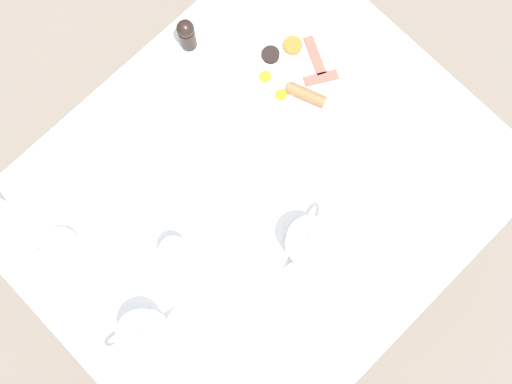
{
  "coord_description": "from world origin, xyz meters",
  "views": [
    {
      "loc": [
        0.21,
        -0.2,
        2.22
      ],
      "look_at": [
        0.0,
        0.0,
        0.8
      ],
      "focal_mm": 42.0,
      "sensor_mm": 36.0,
      "label": 1
    }
  ],
  "objects_px": {
    "teacup_with_saucer_left": "(63,247)",
    "wine_glass_spare": "(176,253)",
    "teapot_near": "(307,242)",
    "pepper_grinder": "(187,34)",
    "water_glass_tall": "(136,113)",
    "knife_by_plate": "(445,191)",
    "teapot_far": "(143,333)",
    "fork_by_plate": "(119,173)",
    "breakfast_plate": "(292,75)"
  },
  "relations": [
    {
      "from": "water_glass_tall",
      "to": "knife_by_plate",
      "type": "distance_m",
      "value": 0.78
    },
    {
      "from": "water_glass_tall",
      "to": "knife_by_plate",
      "type": "xyz_separation_m",
      "value": [
        0.66,
        0.41,
        -0.05
      ]
    },
    {
      "from": "teapot_far",
      "to": "pepper_grinder",
      "type": "height_order",
      "value": "teapot_far"
    },
    {
      "from": "breakfast_plate",
      "to": "knife_by_plate",
      "type": "relative_size",
      "value": 1.47
    },
    {
      "from": "teapot_near",
      "to": "fork_by_plate",
      "type": "xyz_separation_m",
      "value": [
        -0.45,
        -0.2,
        -0.05
      ]
    },
    {
      "from": "teapot_far",
      "to": "teacup_with_saucer_left",
      "type": "distance_m",
      "value": 0.28
    },
    {
      "from": "teacup_with_saucer_left",
      "to": "fork_by_plate",
      "type": "bearing_deg",
      "value": 103.42
    },
    {
      "from": "teapot_far",
      "to": "wine_glass_spare",
      "type": "bearing_deg",
      "value": 44.49
    },
    {
      "from": "teapot_near",
      "to": "pepper_grinder",
      "type": "bearing_deg",
      "value": -124.51
    },
    {
      "from": "knife_by_plate",
      "to": "breakfast_plate",
      "type": "bearing_deg",
      "value": -173.44
    },
    {
      "from": "wine_glass_spare",
      "to": "pepper_grinder",
      "type": "distance_m",
      "value": 0.54
    },
    {
      "from": "teapot_near",
      "to": "teapot_far",
      "type": "relative_size",
      "value": 1.0
    },
    {
      "from": "water_glass_tall",
      "to": "pepper_grinder",
      "type": "distance_m",
      "value": 0.24
    },
    {
      "from": "breakfast_plate",
      "to": "wine_glass_spare",
      "type": "xyz_separation_m",
      "value": [
        0.13,
        -0.52,
        0.03
      ]
    },
    {
      "from": "teacup_with_saucer_left",
      "to": "pepper_grinder",
      "type": "relative_size",
      "value": 1.37
    },
    {
      "from": "teapot_far",
      "to": "knife_by_plate",
      "type": "bearing_deg",
      "value": -0.24
    },
    {
      "from": "pepper_grinder",
      "to": "wine_glass_spare",
      "type": "bearing_deg",
      "value": -45.89
    },
    {
      "from": "water_glass_tall",
      "to": "knife_by_plate",
      "type": "relative_size",
      "value": 0.57
    },
    {
      "from": "teacup_with_saucer_left",
      "to": "fork_by_plate",
      "type": "relative_size",
      "value": 1.08
    },
    {
      "from": "teapot_far",
      "to": "fork_by_plate",
      "type": "xyz_separation_m",
      "value": [
        -0.33,
        0.21,
        -0.05
      ]
    },
    {
      "from": "teapot_near",
      "to": "wine_glass_spare",
      "type": "height_order",
      "value": "teapot_near"
    },
    {
      "from": "teapot_near",
      "to": "water_glass_tall",
      "type": "height_order",
      "value": "teapot_near"
    },
    {
      "from": "wine_glass_spare",
      "to": "knife_by_plate",
      "type": "xyz_separation_m",
      "value": [
        0.34,
        0.57,
        -0.04
      ]
    },
    {
      "from": "breakfast_plate",
      "to": "pepper_grinder",
      "type": "bearing_deg",
      "value": -152.81
    },
    {
      "from": "teapot_near",
      "to": "wine_glass_spare",
      "type": "xyz_separation_m",
      "value": [
        -0.2,
        -0.24,
        -0.01
      ]
    },
    {
      "from": "teapot_near",
      "to": "pepper_grinder",
      "type": "height_order",
      "value": "teapot_near"
    },
    {
      "from": "teacup_with_saucer_left",
      "to": "wine_glass_spare",
      "type": "distance_m",
      "value": 0.27
    },
    {
      "from": "teapot_near",
      "to": "wine_glass_spare",
      "type": "distance_m",
      "value": 0.31
    },
    {
      "from": "teapot_near",
      "to": "fork_by_plate",
      "type": "distance_m",
      "value": 0.49
    },
    {
      "from": "teacup_with_saucer_left",
      "to": "water_glass_tall",
      "type": "height_order",
      "value": "water_glass_tall"
    },
    {
      "from": "fork_by_plate",
      "to": "knife_by_plate",
      "type": "bearing_deg",
      "value": 42.22
    },
    {
      "from": "teacup_with_saucer_left",
      "to": "knife_by_plate",
      "type": "xyz_separation_m",
      "value": [
        0.54,
        0.76,
        -0.02
      ]
    },
    {
      "from": "breakfast_plate",
      "to": "pepper_grinder",
      "type": "relative_size",
      "value": 2.56
    },
    {
      "from": "teacup_with_saucer_left",
      "to": "knife_by_plate",
      "type": "bearing_deg",
      "value": 54.27
    },
    {
      "from": "teacup_with_saucer_left",
      "to": "wine_glass_spare",
      "type": "relative_size",
      "value": 1.69
    },
    {
      "from": "breakfast_plate",
      "to": "fork_by_plate",
      "type": "bearing_deg",
      "value": -103.96
    },
    {
      "from": "breakfast_plate",
      "to": "fork_by_plate",
      "type": "height_order",
      "value": "breakfast_plate"
    },
    {
      "from": "teapot_far",
      "to": "pepper_grinder",
      "type": "distance_m",
      "value": 0.73
    },
    {
      "from": "teapot_near",
      "to": "water_glass_tall",
      "type": "bearing_deg",
      "value": -101.28
    },
    {
      "from": "breakfast_plate",
      "to": "water_glass_tall",
      "type": "bearing_deg",
      "value": -117.54
    },
    {
      "from": "fork_by_plate",
      "to": "pepper_grinder",
      "type": "bearing_deg",
      "value": 109.71
    },
    {
      "from": "teapot_far",
      "to": "wine_glass_spare",
      "type": "xyz_separation_m",
      "value": [
        -0.08,
        0.18,
        -0.01
      ]
    },
    {
      "from": "teapot_far",
      "to": "teacup_with_saucer_left",
      "type": "relative_size",
      "value": 1.29
    },
    {
      "from": "teacup_with_saucer_left",
      "to": "wine_glass_spare",
      "type": "xyz_separation_m",
      "value": [
        0.2,
        0.18,
        0.02
      ]
    },
    {
      "from": "breakfast_plate",
      "to": "pepper_grinder",
      "type": "xyz_separation_m",
      "value": [
        -0.25,
        -0.13,
        0.05
      ]
    },
    {
      "from": "teapot_near",
      "to": "knife_by_plate",
      "type": "xyz_separation_m",
      "value": [
        0.15,
        0.34,
        -0.05
      ]
    },
    {
      "from": "teacup_with_saucer_left",
      "to": "fork_by_plate",
      "type": "distance_m",
      "value": 0.22
    },
    {
      "from": "pepper_grinder",
      "to": "knife_by_plate",
      "type": "xyz_separation_m",
      "value": [
        0.72,
        0.18,
        -0.05
      ]
    },
    {
      "from": "fork_by_plate",
      "to": "wine_glass_spare",
      "type": "bearing_deg",
      "value": -7.54
    },
    {
      "from": "pepper_grinder",
      "to": "teacup_with_saucer_left",
      "type": "bearing_deg",
      "value": -72.6
    }
  ]
}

